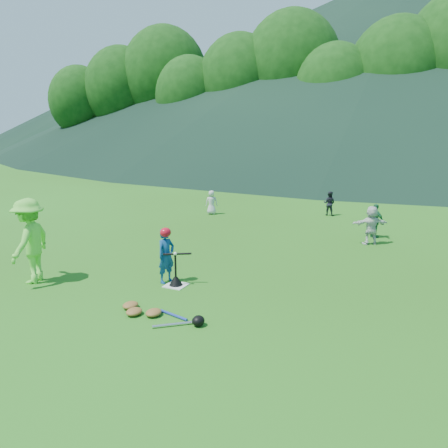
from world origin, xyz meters
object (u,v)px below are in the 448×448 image
object	(u,v)px
fielder_a	(212,202)
fielder_d	(371,225)
adult_coach	(30,241)
batting_tee	(176,280)
equipment_pile	(153,313)
home_plate	(176,285)
fielder_c	(375,221)
fielder_b	(329,203)
batter_child	(166,256)

from	to	relation	value
fielder_a	fielder_d	xyz separation A→B (m)	(6.40, -2.17, 0.10)
adult_coach	batting_tee	xyz separation A→B (m)	(3.06, 1.14, -0.82)
equipment_pile	adult_coach	bearing A→B (deg)	173.35
home_plate	fielder_c	distance (m)	7.30
fielder_b	fielder_d	xyz separation A→B (m)	(2.06, -3.95, 0.10)
fielder_a	fielder_d	distance (m)	6.76
home_plate	fielder_d	size ratio (longest dim) A/B	0.39
adult_coach	fielder_b	xyz separation A→B (m)	(4.42, 10.61, -0.47)
adult_coach	equipment_pile	bearing A→B (deg)	66.23
adult_coach	fielder_b	distance (m)	11.50
home_plate	adult_coach	bearing A→B (deg)	-159.64
home_plate	fielder_b	distance (m)	9.58
fielder_b	equipment_pile	xyz separation A→B (m)	(-0.91, -11.02, -0.42)
fielder_a	fielder_b	xyz separation A→B (m)	(4.35, 1.78, -0.00)
fielder_c	fielder_a	bearing A→B (deg)	19.64
fielder_b	equipment_pile	distance (m)	11.06
adult_coach	fielder_d	size ratio (longest dim) A/B	1.63
adult_coach	fielder_c	distance (m)	9.97
fielder_a	equipment_pile	distance (m)	9.86
home_plate	fielder_c	bearing A→B (deg)	61.88
fielder_b	fielder_c	xyz separation A→B (m)	(2.07, -3.05, 0.06)
fielder_a	batter_child	bearing A→B (deg)	85.08
fielder_d	equipment_pile	xyz separation A→B (m)	(-2.97, -7.06, -0.52)
batting_tee	equipment_pile	distance (m)	1.61
fielder_a	home_plate	bearing A→B (deg)	86.84
home_plate	batting_tee	world-z (taller)	batting_tee
fielder_a	adult_coach	bearing A→B (deg)	65.15
fielder_b	batter_child	bearing A→B (deg)	83.53
adult_coach	fielder_b	size ratio (longest dim) A/B	1.98
adult_coach	fielder_d	xyz separation A→B (m)	(6.48, 6.65, -0.37)
batter_child	fielder_c	distance (m)	7.33
adult_coach	fielder_d	world-z (taller)	adult_coach
fielder_c	equipment_pile	world-z (taller)	fielder_c
home_plate	fielder_b	size ratio (longest dim) A/B	0.47
fielder_a	batting_tee	world-z (taller)	fielder_a
fielder_d	equipment_pile	size ratio (longest dim) A/B	0.65
batting_tee	equipment_pile	size ratio (longest dim) A/B	0.38
batter_child	fielder_c	world-z (taller)	batter_child
adult_coach	fielder_c	bearing A→B (deg)	122.22
adult_coach	batting_tee	distance (m)	3.37
fielder_d	fielder_a	bearing A→B (deg)	-50.66
adult_coach	fielder_d	bearing A→B (deg)	118.64
batting_tee	home_plate	bearing A→B (deg)	0.00
fielder_c	equipment_pile	xyz separation A→B (m)	(-2.99, -7.97, -0.48)
fielder_c	fielder_d	world-z (taller)	fielder_d
fielder_c	fielder_d	bearing A→B (deg)	119.83
batting_tee	fielder_b	bearing A→B (deg)	81.83
fielder_b	fielder_c	distance (m)	3.69
home_plate	batter_child	world-z (taller)	batter_child
home_plate	equipment_pile	world-z (taller)	equipment_pile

